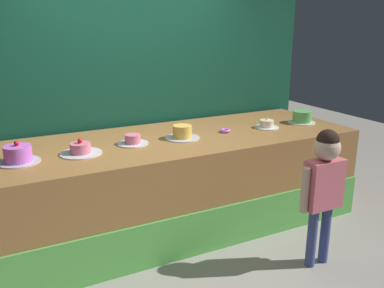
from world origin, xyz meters
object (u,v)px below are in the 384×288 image
at_px(child_figure, 324,180).
at_px(cake_center_right, 182,133).
at_px(cake_left, 81,149).
at_px(donut, 225,131).
at_px(cake_far_left, 18,155).
at_px(cake_far_right, 302,117).
at_px(cake_center_left, 133,140).
at_px(cake_right, 267,124).

bearing_deg(child_figure, cake_center_right, 122.03).
distance_m(child_figure, cake_left, 2.07).
xyz_separation_m(donut, cake_far_left, (-1.99, -0.06, 0.05)).
distance_m(cake_center_right, cake_far_right, 1.49).
xyz_separation_m(donut, cake_left, (-1.49, -0.05, 0.02)).
bearing_deg(cake_center_right, cake_far_right, -0.90).
bearing_deg(cake_far_right, cake_far_left, -179.57).
height_order(donut, cake_far_left, cake_far_left).
distance_m(cake_far_left, cake_center_right, 1.49).
xyz_separation_m(cake_center_left, cake_right, (1.49, -0.06, -0.00)).
height_order(cake_center_right, cake_right, cake_right).
bearing_deg(donut, cake_far_right, -1.91).
height_order(cake_center_left, cake_right, cake_right).
relative_size(child_figure, cake_far_left, 3.61).
distance_m(cake_right, cake_far_right, 0.50).
height_order(donut, cake_center_left, cake_center_left).
bearing_deg(donut, cake_center_left, 178.62).
relative_size(donut, cake_left, 0.31).
distance_m(donut, cake_right, 0.50).
height_order(donut, cake_far_right, cake_far_right).
height_order(cake_center_left, cake_far_right, cake_far_right).
height_order(cake_left, cake_right, cake_left).
bearing_deg(cake_right, cake_left, -179.54).
relative_size(cake_left, cake_center_left, 1.23).
height_order(child_figure, cake_far_right, child_figure).
xyz_separation_m(cake_left, cake_right, (1.99, 0.02, -0.00)).
bearing_deg(cake_center_right, cake_right, -1.67).
bearing_deg(child_figure, cake_far_left, 153.21).
relative_size(cake_far_left, cake_left, 0.94).
height_order(cake_left, cake_far_right, cake_left).
bearing_deg(cake_center_right, child_figure, -57.97).
height_order(donut, cake_right, cake_right).
height_order(child_figure, cake_center_left, child_figure).
bearing_deg(donut, cake_center_right, -178.86).
relative_size(donut, cake_far_right, 0.37).
bearing_deg(cake_far_right, donut, 178.09).
xyz_separation_m(cake_far_left, cake_right, (2.49, 0.02, -0.03)).
distance_m(cake_far_left, cake_center_left, 1.00).
bearing_deg(cake_center_left, cake_far_left, -175.44).
bearing_deg(child_figure, cake_left, 146.94).
relative_size(cake_left, cake_right, 1.35).
xyz_separation_m(child_figure, donut, (-0.23, 1.18, 0.17)).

